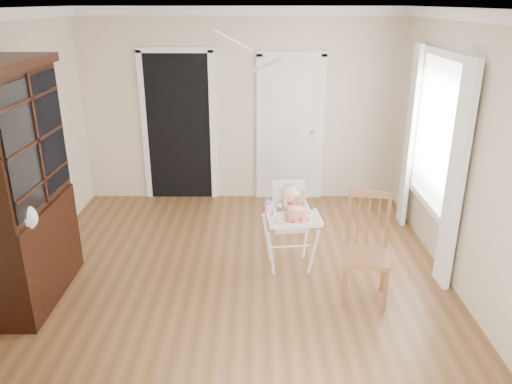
{
  "coord_description": "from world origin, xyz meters",
  "views": [
    {
      "loc": [
        0.23,
        -4.53,
        2.76
      ],
      "look_at": [
        0.22,
        0.27,
        0.92
      ],
      "focal_mm": 35.0,
      "sensor_mm": 36.0,
      "label": 1
    }
  ],
  "objects_px": {
    "cake": "(297,214)",
    "dining_chair": "(366,252)",
    "china_cabinet": "(18,187)",
    "sippy_cup": "(268,207)",
    "high_chair": "(290,216)"
  },
  "relations": [
    {
      "from": "cake",
      "to": "sippy_cup",
      "type": "relative_size",
      "value": 1.45
    },
    {
      "from": "china_cabinet",
      "to": "sippy_cup",
      "type": "bearing_deg",
      "value": 11.56
    },
    {
      "from": "high_chair",
      "to": "cake",
      "type": "distance_m",
      "value": 0.29
    },
    {
      "from": "china_cabinet",
      "to": "dining_chair",
      "type": "relative_size",
      "value": 2.15
    },
    {
      "from": "cake",
      "to": "dining_chair",
      "type": "xyz_separation_m",
      "value": [
        0.65,
        -0.37,
        -0.24
      ]
    },
    {
      "from": "high_chair",
      "to": "china_cabinet",
      "type": "distance_m",
      "value": 2.69
    },
    {
      "from": "cake",
      "to": "sippy_cup",
      "type": "height_order",
      "value": "sippy_cup"
    },
    {
      "from": "high_chair",
      "to": "sippy_cup",
      "type": "relative_size",
      "value": 5.15
    },
    {
      "from": "high_chair",
      "to": "sippy_cup",
      "type": "height_order",
      "value": "high_chair"
    },
    {
      "from": "dining_chair",
      "to": "sippy_cup",
      "type": "bearing_deg",
      "value": 162.5
    },
    {
      "from": "china_cabinet",
      "to": "dining_chair",
      "type": "xyz_separation_m",
      "value": [
        3.27,
        -0.03,
        -0.65
      ]
    },
    {
      "from": "cake",
      "to": "dining_chair",
      "type": "distance_m",
      "value": 0.78
    },
    {
      "from": "sippy_cup",
      "to": "dining_chair",
      "type": "height_order",
      "value": "dining_chair"
    },
    {
      "from": "high_chair",
      "to": "sippy_cup",
      "type": "distance_m",
      "value": 0.31
    },
    {
      "from": "sippy_cup",
      "to": "china_cabinet",
      "type": "relative_size",
      "value": 0.08
    }
  ]
}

